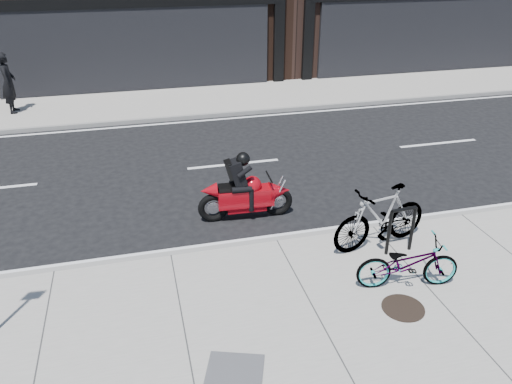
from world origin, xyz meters
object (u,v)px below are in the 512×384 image
object	(u,v)px
bicycle_rear	(381,217)
pedestrian	(8,83)
bicycle_front	(408,263)
motorcycle	(250,192)
manhole_cover	(403,308)
utility_grate	(234,374)
bike_rack	(401,226)

from	to	relation	value
bicycle_rear	pedestrian	bearing A→B (deg)	-152.59
bicycle_front	bicycle_rear	world-z (taller)	bicycle_rear
motorcycle	manhole_cover	distance (m)	3.92
bicycle_front	utility_grate	world-z (taller)	bicycle_front
motorcycle	bicycle_front	bearing A→B (deg)	-55.40
manhole_cover	bicycle_rear	bearing A→B (deg)	76.10
bicycle_rear	utility_grate	size ratio (longest dim) A/B	2.63
bicycle_front	manhole_cover	bearing A→B (deg)	158.90
pedestrian	utility_grate	distance (m)	13.59
bike_rack	bicycle_front	world-z (taller)	bike_rack
bicycle_rear	manhole_cover	xyz separation A→B (m)	(-0.43, -1.75, -0.59)
pedestrian	bicycle_rear	bearing A→B (deg)	-145.09
bike_rack	utility_grate	distance (m)	4.12
bicycle_front	manhole_cover	distance (m)	0.74
manhole_cover	utility_grate	bearing A→B (deg)	-167.03
bike_rack	bicycle_front	bearing A→B (deg)	-112.42
bike_rack	bicycle_rear	xyz separation A→B (m)	(-0.26, 0.30, 0.06)
motorcycle	utility_grate	size ratio (longest dim) A/B	2.67
motorcycle	pedestrian	size ratio (longest dim) A/B	1.03
motorcycle	bicycle_rear	bearing A→B (deg)	-39.12
bicycle_front	pedestrian	size ratio (longest dim) A/B	0.87
bicycle_rear	utility_grate	bearing A→B (deg)	-63.75
utility_grate	bicycle_front	bearing A→B (deg)	20.46
pedestrian	utility_grate	xyz separation A→B (m)	(4.72, -12.71, -0.96)
bicycle_front	bicycle_rear	bearing A→B (deg)	4.03
bicycle_front	pedestrian	xyz separation A→B (m)	(-7.83, 11.54, 0.53)
bicycle_front	pedestrian	distance (m)	13.96
bicycle_front	pedestrian	world-z (taller)	pedestrian
bike_rack	bicycle_front	size ratio (longest dim) A/B	0.54
bicycle_rear	manhole_cover	distance (m)	1.90
bicycle_rear	pedestrian	xyz separation A→B (m)	(-7.96, 10.31, 0.37)
manhole_cover	utility_grate	xyz separation A→B (m)	(-2.81, -0.65, 0.00)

